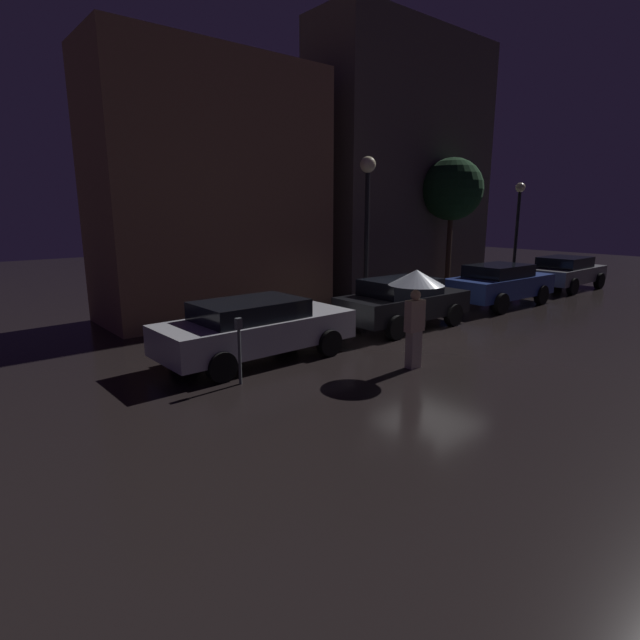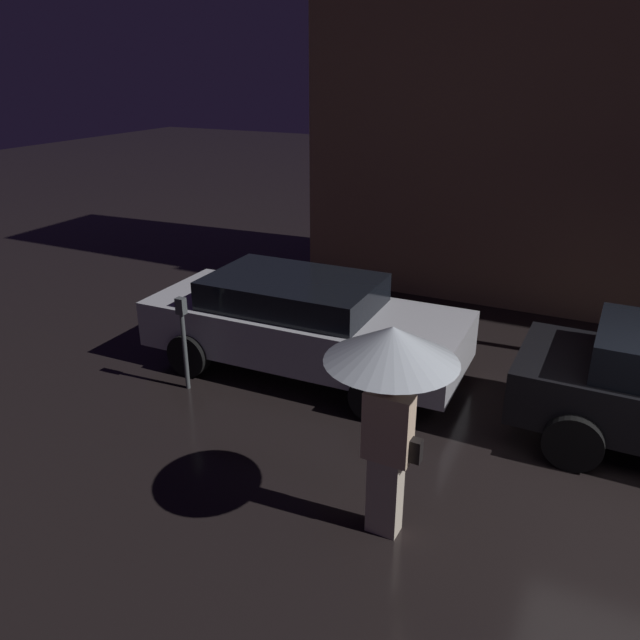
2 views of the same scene
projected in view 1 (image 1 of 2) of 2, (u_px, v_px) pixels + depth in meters
name	position (u px, v px, depth m)	size (l,w,h in m)	color
ground_plane	(433.00, 336.00, 13.37)	(60.00, 60.00, 0.00)	black
building_facade_left	(214.00, 191.00, 15.62)	(7.29, 3.00, 7.80)	#8C664C
building_facade_right	(403.00, 165.00, 20.83)	(8.47, 3.00, 10.26)	#564C47
parked_car_silver	(256.00, 328.00, 11.22)	(4.55, 1.97, 1.37)	#B7B7BF
parked_car_black	(403.00, 301.00, 14.29)	(4.05, 1.90, 1.41)	black
parked_car_blue	(500.00, 284.00, 17.50)	(4.33, 1.93, 1.46)	navy
parked_car_grey	(565.00, 272.00, 21.14)	(4.10, 2.01, 1.37)	slate
pedestrian_with_umbrella	(416.00, 289.00, 10.38)	(1.17, 1.17, 2.12)	beige
parking_meter	(239.00, 344.00, 9.57)	(0.12, 0.10, 1.32)	#4C5154
street_lamp_near	(367.00, 197.00, 15.82)	(0.50, 0.50, 4.95)	black
street_lamp_far	(518.00, 214.00, 22.40)	(0.42, 0.42, 4.48)	black
street_tree	(452.00, 190.00, 19.82)	(2.45, 2.45, 5.33)	#473323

